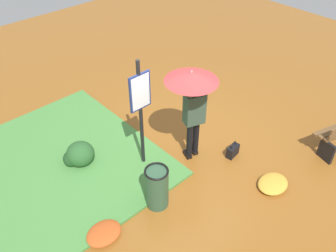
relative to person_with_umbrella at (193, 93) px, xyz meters
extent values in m
plane|color=brown|center=(-0.06, -0.19, -1.55)|extent=(18.00, 18.00, 0.00)
cube|color=#47843D|center=(2.69, -1.61, -1.53)|extent=(4.80, 4.00, 0.05)
cylinder|color=black|center=(-0.17, -0.01, -1.12)|extent=(0.12, 0.12, 0.86)
cylinder|color=black|center=(0.01, -0.01, -1.12)|extent=(0.12, 0.12, 0.86)
cube|color=black|center=(-0.17, -0.05, -1.51)|extent=(0.18, 0.24, 0.08)
cube|color=black|center=(0.01, -0.05, -1.51)|extent=(0.18, 0.24, 0.08)
cube|color=#334738|center=(-0.08, -0.01, -0.37)|extent=(0.44, 0.36, 0.64)
sphere|color=#8C664C|center=(-0.08, -0.01, 0.09)|extent=(0.20, 0.20, 0.20)
ellipsoid|color=black|center=(-0.08, -0.01, 0.12)|extent=(0.20, 0.20, 0.15)
cylinder|color=#334738|center=(-0.29, -0.04, -0.16)|extent=(0.18, 0.13, 0.18)
cylinder|color=#334738|center=(-0.25, -0.05, -0.07)|extent=(0.24, 0.11, 0.33)
cube|color=black|center=(-0.17, -0.03, 0.07)|extent=(0.07, 0.04, 0.14)
cylinder|color=#334738|center=(0.08, -0.01, -0.13)|extent=(0.11, 0.10, 0.09)
cylinder|color=#334738|center=(0.07, 0.00, -0.04)|extent=(0.10, 0.09, 0.23)
cylinder|color=#A5A5AD|center=(0.06, 0.01, 0.27)|extent=(0.02, 0.02, 0.41)
cone|color=#B22D2D|center=(0.06, 0.01, 0.37)|extent=(0.96, 0.96, 0.16)
sphere|color=#A5A5AD|center=(0.06, 0.01, 0.48)|extent=(0.02, 0.02, 0.02)
cylinder|color=black|center=(0.79, -0.51, -0.40)|extent=(0.07, 0.07, 2.30)
cube|color=navy|center=(0.79, -0.50, 0.15)|extent=(0.44, 0.04, 0.70)
cube|color=silver|center=(0.79, -0.48, 0.15)|extent=(0.38, 0.01, 0.64)
cube|color=black|center=(-0.68, 0.57, -1.43)|extent=(0.32, 0.18, 0.24)
torus|color=black|center=(-0.68, 0.57, -1.27)|extent=(0.18, 0.04, 0.18)
cube|color=black|center=(-1.96, 1.90, -1.33)|extent=(0.16, 0.36, 0.44)
cylinder|color=#2D5138|center=(1.28, 0.45, -1.15)|extent=(0.40, 0.40, 0.80)
torus|color=black|center=(1.28, 0.45, -0.74)|extent=(0.42, 0.42, 0.04)
ellipsoid|color=#285628|center=(1.71, -1.34, -1.30)|extent=(0.55, 0.55, 0.50)
ellipsoid|color=#1E421E|center=(1.88, -1.42, -1.39)|extent=(0.33, 0.33, 0.33)
ellipsoid|color=#B74C1E|center=(2.36, 0.36, -1.49)|extent=(0.60, 0.48, 0.13)
ellipsoid|color=gold|center=(-0.57, 1.61, -1.48)|extent=(0.63, 0.51, 0.14)
camera|label=1|loc=(3.90, 3.58, 3.47)|focal=37.82mm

